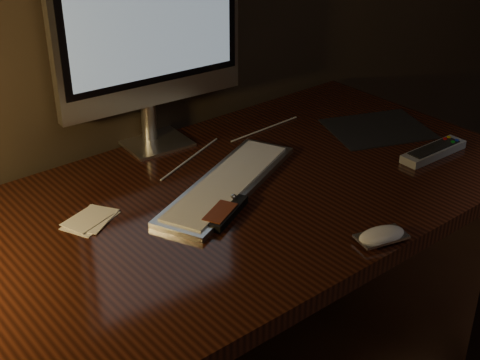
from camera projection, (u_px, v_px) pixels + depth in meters
desk at (187, 242)px, 1.56m from camera, size 1.60×0.75×0.75m
monitor at (149, 28)px, 1.58m from camera, size 0.49×0.16×0.52m
keyboard at (228, 183)px, 1.53m from camera, size 0.47×0.30×0.02m
mousepad at (378, 129)px, 1.81m from camera, size 0.32×0.29×0.00m
mouse at (381, 237)px, 1.33m from camera, size 0.11×0.08×0.02m
media_remote at (224, 211)px, 1.41m from camera, size 0.15×0.11×0.03m
tv_remote at (433, 151)px, 1.67m from camera, size 0.20×0.05×0.03m
papers at (90, 220)px, 1.40m from camera, size 0.13×0.11×0.01m
cable at (231, 144)px, 1.72m from camera, size 0.50×0.10×0.00m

